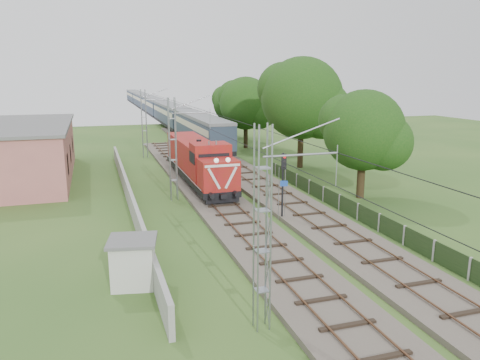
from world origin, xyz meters
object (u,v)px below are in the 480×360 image
object	(u,v)px
signal_post	(283,175)
relay_hut	(133,262)
locomotive	(198,160)
coach_rake	(154,105)

from	to	relation	value
signal_post	relay_hut	size ratio (longest dim) A/B	1.81
locomotive	coach_rake	xyz separation A→B (m)	(5.00, 69.67, 0.44)
signal_post	coach_rake	bearing A→B (deg)	88.65
coach_rake	relay_hut	distance (m)	89.80
signal_post	relay_hut	bearing A→B (deg)	-146.21
coach_rake	signal_post	world-z (taller)	signal_post
signal_post	relay_hut	xyz separation A→B (m)	(-10.47, -7.01, -2.04)
locomotive	relay_hut	bearing A→B (deg)	-111.02
locomotive	relay_hut	size ratio (longest dim) A/B	6.51
locomotive	relay_hut	distance (m)	20.65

